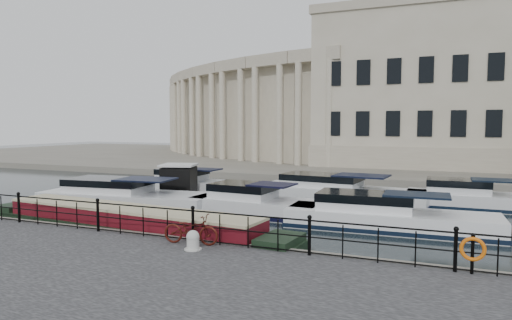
{
  "coord_description": "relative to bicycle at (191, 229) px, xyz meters",
  "views": [
    {
      "loc": [
        7.67,
        -15.21,
        4.44
      ],
      "look_at": [
        0.5,
        2.0,
        3.0
      ],
      "focal_mm": 32.0,
      "sensor_mm": 36.0,
      "label": 1
    }
  ],
  "objects": [
    {
      "name": "ground_plane",
      "position": [
        -0.08,
        2.52,
        -1.05
      ],
      "size": [
        160.0,
        160.0,
        0.0
      ],
      "primitive_type": "plane",
      "color": "black",
      "rests_on": "ground"
    },
    {
      "name": "far_bank",
      "position": [
        -0.08,
        41.52,
        -0.77
      ],
      "size": [
        120.0,
        42.0,
        0.55
      ],
      "primitive_type": "cube",
      "color": "#6B665B",
      "rests_on": "ground_plane"
    },
    {
      "name": "railing",
      "position": [
        -0.08,
        0.27,
        0.15
      ],
      "size": [
        24.14,
        0.14,
        1.22
      ],
      "color": "black",
      "rests_on": "near_quay"
    },
    {
      "name": "civic_building",
      "position": [
        -1.08,
        37.23,
        5.99
      ],
      "size": [
        53.55,
        31.84,
        16.85
      ],
      "color": "#ADA38C",
      "rests_on": "far_bank"
    },
    {
      "name": "bicycle",
      "position": [
        0.0,
        0.0,
        0.0
      ],
      "size": [
        1.95,
        0.87,
        0.99
      ],
      "primitive_type": "imported",
      "rotation": [
        0.0,
        0.0,
        1.69
      ],
      "color": "#3F110B",
      "rests_on": "near_quay"
    },
    {
      "name": "mooring_bollard",
      "position": [
        0.4,
        -0.55,
        -0.21
      ],
      "size": [
        0.55,
        0.55,
        0.61
      ],
      "color": "#B7B7B3",
      "rests_on": "near_quay"
    },
    {
      "name": "life_ring_post",
      "position": [
        8.32,
        0.17,
        0.17
      ],
      "size": [
        0.65,
        0.18,
        1.06
      ],
      "color": "black",
      "rests_on": "near_quay"
    },
    {
      "name": "narrowboat",
      "position": [
        -4.0,
        1.81,
        -0.68
      ],
      "size": [
        14.85,
        3.27,
        1.54
      ],
      "rotation": [
        0.0,
        0.0,
        -0.09
      ],
      "color": "black",
      "rests_on": "ground_plane"
    },
    {
      "name": "harbour_hut",
      "position": [
        -7.07,
        10.5,
        -0.09
      ],
      "size": [
        3.26,
        2.95,
        2.17
      ],
      "rotation": [
        0.0,
        0.0,
        0.29
      ],
      "color": "#6B665B",
      "rests_on": "ground_plane"
    },
    {
      "name": "cabin_cruisers",
      "position": [
        -0.49,
        10.34,
        -0.68
      ],
      "size": [
        25.75,
        10.39,
        1.99
      ],
      "color": "white",
      "rests_on": "ground_plane"
    }
  ]
}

